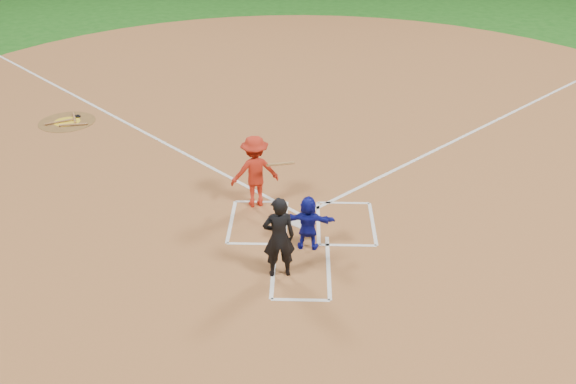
{
  "coord_description": "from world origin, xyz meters",
  "views": [
    {
      "loc": [
        0.04,
        -12.34,
        7.47
      ],
      "look_at": [
        -0.3,
        -0.4,
        1.0
      ],
      "focal_mm": 40.0,
      "sensor_mm": 36.0,
      "label": 1
    }
  ],
  "objects_px": {
    "on_deck_circle": "(67,122)",
    "umpire": "(279,237)",
    "batter_at_plate": "(255,171)",
    "catcher": "(308,223)",
    "home_plate": "(302,222)"
  },
  "relations": [
    {
      "from": "home_plate",
      "to": "catcher",
      "type": "bearing_deg",
      "value": 97.4
    },
    {
      "from": "home_plate",
      "to": "on_deck_circle",
      "type": "height_order",
      "value": "home_plate"
    },
    {
      "from": "on_deck_circle",
      "to": "catcher",
      "type": "bearing_deg",
      "value": -42.42
    },
    {
      "from": "catcher",
      "to": "umpire",
      "type": "xyz_separation_m",
      "value": [
        -0.56,
        -0.98,
        0.26
      ]
    },
    {
      "from": "on_deck_circle",
      "to": "catcher",
      "type": "distance_m",
      "value": 10.02
    },
    {
      "from": "catcher",
      "to": "umpire",
      "type": "relative_size",
      "value": 0.7
    },
    {
      "from": "batter_at_plate",
      "to": "home_plate",
      "type": "bearing_deg",
      "value": -36.09
    },
    {
      "from": "umpire",
      "to": "batter_at_plate",
      "type": "distance_m",
      "value": 2.86
    },
    {
      "from": "on_deck_circle",
      "to": "batter_at_plate",
      "type": "height_order",
      "value": "batter_at_plate"
    },
    {
      "from": "on_deck_circle",
      "to": "catcher",
      "type": "height_order",
      "value": "catcher"
    },
    {
      "from": "batter_at_plate",
      "to": "catcher",
      "type": "bearing_deg",
      "value": -55.86
    },
    {
      "from": "umpire",
      "to": "batter_at_plate",
      "type": "relative_size",
      "value": 0.99
    },
    {
      "from": "on_deck_circle",
      "to": "umpire",
      "type": "xyz_separation_m",
      "value": [
        6.82,
        -7.73,
        0.85
      ]
    },
    {
      "from": "catcher",
      "to": "umpire",
      "type": "height_order",
      "value": "umpire"
    },
    {
      "from": "catcher",
      "to": "batter_at_plate",
      "type": "bearing_deg",
      "value": -50.52
    }
  ]
}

